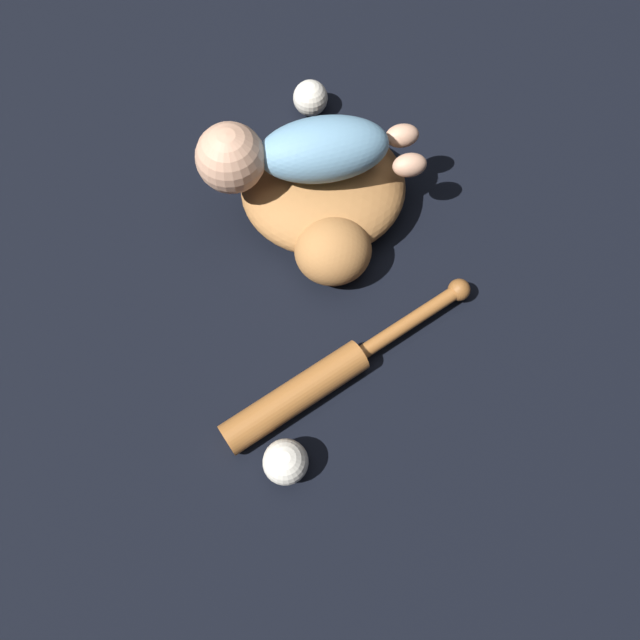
% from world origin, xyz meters
% --- Properties ---
extents(ground_plane, '(6.00, 6.00, 0.00)m').
position_xyz_m(ground_plane, '(0.00, 0.00, 0.00)').
color(ground_plane, black).
extents(baseball_glove, '(0.31, 0.34, 0.11)m').
position_xyz_m(baseball_glove, '(-0.04, -0.03, 0.05)').
color(baseball_glove, '#A8703D').
rests_on(baseball_glove, ground).
extents(baby_figure, '(0.38, 0.12, 0.11)m').
position_xyz_m(baby_figure, '(0.00, -0.05, 0.16)').
color(baby_figure, '#6693B2').
rests_on(baby_figure, baseball_glove).
extents(baseball_bat, '(0.45, 0.23, 0.05)m').
position_xyz_m(baseball_bat, '(0.02, 0.29, 0.03)').
color(baseball_bat, '#9E602D').
rests_on(baseball_bat, ground).
extents(baseball, '(0.07, 0.07, 0.07)m').
position_xyz_m(baseball, '(0.09, 0.41, 0.03)').
color(baseball, silver).
rests_on(baseball, ground).
extents(baseball_spare, '(0.07, 0.07, 0.07)m').
position_xyz_m(baseball_spare, '(-0.06, -0.27, 0.03)').
color(baseball_spare, silver).
rests_on(baseball_spare, ground).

